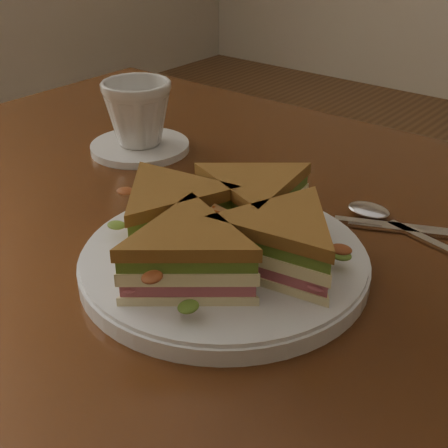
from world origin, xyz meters
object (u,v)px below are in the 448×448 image
spoon (385,219)px  coffee_cup (138,113)px  table (251,319)px  plate (224,263)px  knife (431,232)px  saucer (140,147)px  sandwich_wedges (224,229)px

spoon → coffee_cup: coffee_cup is taller
table → plate: 0.12m
knife → coffee_cup: 0.41m
table → knife: (0.14, 0.13, 0.10)m
spoon → saucer: same height
plate → coffee_cup: (-0.28, 0.16, 0.05)m
coffee_cup → table: bearing=-23.5°
saucer → coffee_cup: size_ratio=1.45×
knife → table: bearing=-160.8°
knife → saucer: (-0.40, -0.03, 0.00)m
sandwich_wedges → coffee_cup: coffee_cup is taller
table → saucer: bearing=159.1°
table → knife: size_ratio=5.97×
plate → spoon: size_ratio=1.50×
plate → sandwich_wedges: (-0.00, 0.00, 0.04)m
plate → saucer: 0.32m
table → coffee_cup: 0.33m
sandwich_wedges → knife: (0.13, 0.19, -0.04)m
plate → knife: bearing=56.5°
plate → coffee_cup: bearing=149.7°
sandwich_wedges → saucer: (-0.28, 0.16, -0.04)m
table → saucer: size_ratio=8.92×
sandwich_wedges → saucer: size_ratio=2.01×
plate → coffee_cup: size_ratio=2.92×
saucer → coffee_cup: coffee_cup is taller
table → sandwich_wedges: sandwich_wedges is taller
plate → saucer: bearing=149.7°
plate → spoon: bearing=67.3°
plate → knife: size_ratio=1.35×
spoon → coffee_cup: size_ratio=1.95×
table → sandwich_wedges: (0.01, -0.06, 0.14)m
table → spoon: bearing=54.8°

